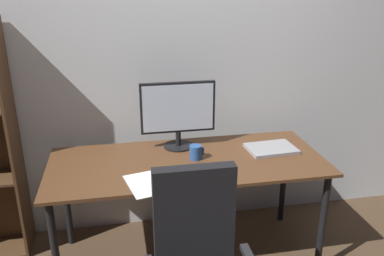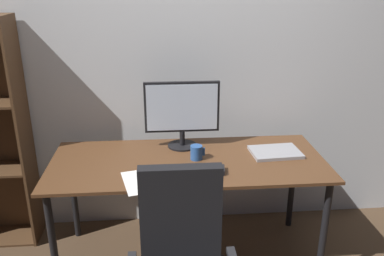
# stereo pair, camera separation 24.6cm
# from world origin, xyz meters

# --- Properties ---
(ground_plane) EXTENTS (12.00, 12.00, 0.00)m
(ground_plane) POSITION_xyz_m (0.00, 0.00, 0.00)
(ground_plane) COLOR #4C3826
(back_wall) EXTENTS (6.40, 0.10, 2.60)m
(back_wall) POSITION_xyz_m (0.00, 0.54, 1.30)
(back_wall) COLOR silver
(back_wall) RESTS_ON ground
(desk) EXTENTS (1.75, 0.74, 0.74)m
(desk) POSITION_xyz_m (0.00, 0.00, 0.66)
(desk) COLOR #56351E
(desk) RESTS_ON ground
(monitor) EXTENTS (0.50, 0.20, 0.46)m
(monitor) POSITION_xyz_m (-0.02, 0.23, 1.00)
(monitor) COLOR black
(monitor) RESTS_ON desk
(keyboard) EXTENTS (0.29, 0.11, 0.02)m
(keyboard) POSITION_xyz_m (-0.03, -0.20, 0.75)
(keyboard) COLOR black
(keyboard) RESTS_ON desk
(mouse) EXTENTS (0.07, 0.10, 0.03)m
(mouse) POSITION_xyz_m (0.18, -0.19, 0.76)
(mouse) COLOR black
(mouse) RESTS_ON desk
(coffee_mug) EXTENTS (0.09, 0.08, 0.09)m
(coffee_mug) POSITION_xyz_m (0.06, 0.01, 0.79)
(coffee_mug) COLOR #285193
(coffee_mug) RESTS_ON desk
(laptop) EXTENTS (0.33, 0.25, 0.02)m
(laptop) POSITION_xyz_m (0.58, 0.05, 0.75)
(laptop) COLOR #99999E
(laptop) RESTS_ON desk
(paper_sheet) EXTENTS (0.27, 0.34, 0.00)m
(paper_sheet) POSITION_xyz_m (-0.28, -0.26, 0.74)
(paper_sheet) COLOR white
(paper_sheet) RESTS_ON desk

